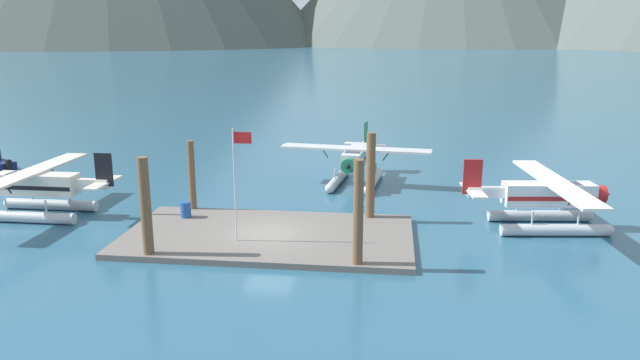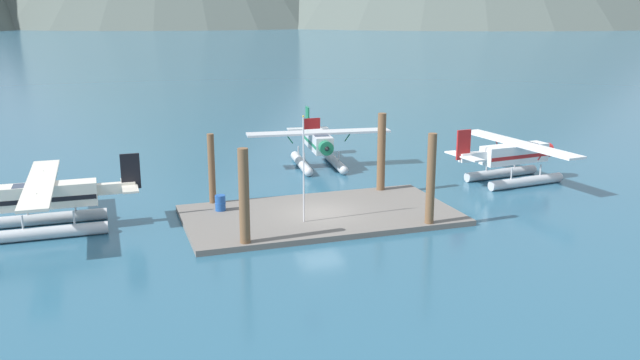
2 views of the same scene
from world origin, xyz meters
name	(u,v)px [view 2 (image 2 of 2)]	position (x,y,z in m)	size (l,w,h in m)	color
ground_plane	(320,218)	(0.00, 0.00, 0.00)	(1200.00, 1200.00, 0.00)	#285670
dock_platform	(320,215)	(0.00, 0.00, 0.15)	(14.85, 7.98, 0.30)	#66605B
piling_near_left	(244,199)	(-4.98, -3.53, 2.46)	(0.50, 0.50, 4.93)	brown
piling_near_right	(431,182)	(4.83, -3.58, 2.54)	(0.46, 0.46, 5.08)	brown
piling_far_left	(212,171)	(-5.30, 3.84, 2.18)	(0.39, 0.39, 4.35)	brown
piling_far_right	(381,154)	(5.11, 3.45, 2.55)	(0.50, 0.50, 5.09)	brown
flagpole	(306,156)	(-1.21, -1.29, 3.85)	(0.95, 0.10, 5.67)	silver
fuel_drum	(220,203)	(-5.16, 2.14, 0.74)	(0.62, 0.62, 0.88)	#1E4C99
seaplane_silver_bow_right	(318,146)	(3.78, 11.82, 1.58)	(10.49, 7.95, 3.84)	#B7BABF
seaplane_white_stbd_fwd	(514,159)	(14.73, 3.47, 1.58)	(7.95, 10.49, 3.84)	#B7BABF
seaplane_cream_port_fwd	(48,202)	(-14.03, 2.23, 1.58)	(7.98, 10.40, 3.84)	#B7BABF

